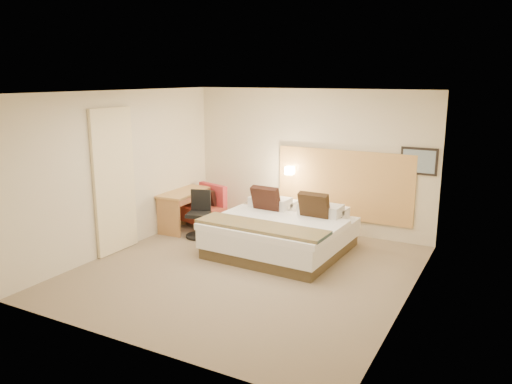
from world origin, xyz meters
The scene contains 19 objects.
floor centered at (0.00, 0.00, -0.01)m, with size 4.80×5.00×0.02m, color #7A6952.
ceiling centered at (0.00, 0.00, 2.71)m, with size 4.80×5.00×0.02m, color white.
wall_back centered at (0.00, 2.51, 1.35)m, with size 4.80×0.02×2.70m, color beige.
wall_front centered at (0.00, -2.51, 1.35)m, with size 4.80×0.02×2.70m, color beige.
wall_left centered at (-2.41, 0.00, 1.35)m, with size 0.02×5.00×2.70m, color beige.
wall_right centered at (2.41, 0.00, 1.35)m, with size 0.02×5.00×2.70m, color beige.
headboard_panel centered at (0.70, 2.47, 0.95)m, with size 2.60×0.04×1.30m, color tan.
art_frame centered at (2.02, 2.48, 1.50)m, with size 0.62×0.03×0.47m, color black.
art_canvas centered at (2.02, 2.46, 1.50)m, with size 0.54×0.01×0.39m, color gray.
lamp_arm centered at (-0.35, 2.42, 1.15)m, with size 0.02×0.02×0.12m, color silver.
lamp_shade centered at (-0.35, 2.36, 1.15)m, with size 0.15×0.15×0.15m, color #FFEDC6.
curtain centered at (-2.36, -0.25, 1.22)m, with size 0.06×0.90×2.42m, color beige.
bottle_a centered at (-0.80, 1.81, 0.68)m, with size 0.06×0.06×0.21m, color #8FA4DE.
menu_folder centered at (-0.64, 1.73, 0.69)m, with size 0.13×0.05×0.23m, color #3A1917.
bed centered at (0.11, 1.05, 0.34)m, with size 2.20×2.15×1.04m.
lounge_chair centered at (-1.94, 1.78, 0.32)m, with size 0.92×0.85×0.80m.
side_table centered at (-0.73, 1.77, 0.32)m, with size 0.56×0.56×0.58m.
desk centered at (-2.11, 1.38, 0.59)m, with size 0.61×1.22×0.75m.
desk_chair centered at (-1.59, 1.06, 0.35)m, with size 0.61×0.61×0.86m.
Camera 1 is at (3.54, -6.28, 2.91)m, focal length 35.00 mm.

